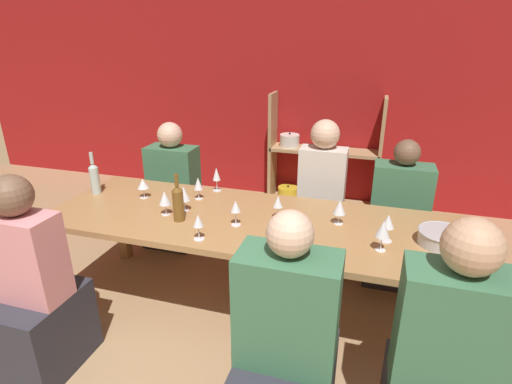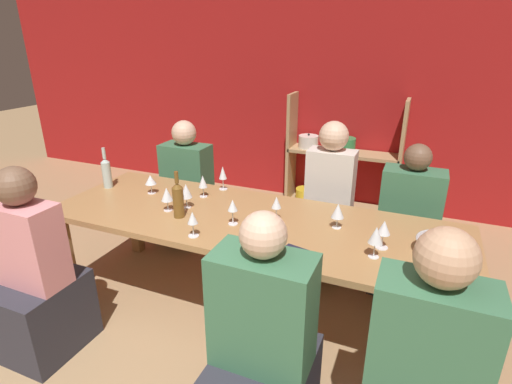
{
  "view_description": "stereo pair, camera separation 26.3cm",
  "coord_description": "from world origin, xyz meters",
  "px_view_note": "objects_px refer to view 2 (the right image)",
  "views": [
    {
      "loc": [
        0.87,
        -0.68,
        1.84
      ],
      "look_at": [
        0.16,
        1.67,
        0.87
      ],
      "focal_mm": 28.0,
      "sensor_mm": 36.0,
      "label": 1
    },
    {
      "loc": [
        1.11,
        -0.59,
        1.84
      ],
      "look_at": [
        0.16,
        1.67,
        0.87
      ],
      "focal_mm": 28.0,
      "sensor_mm": 36.0,
      "label": 2
    }
  ],
  "objects_px": {
    "wine_glass_empty_b": "(193,219)",
    "wine_glass_white_b": "(167,195)",
    "wine_bottle_dark": "(107,172)",
    "wine_glass_empty_d": "(186,191)",
    "wine_glass_empty_c": "(376,236)",
    "person_far_a": "(188,196)",
    "wine_glass_empty_e": "(384,228)",
    "wine_glass_red_a": "(338,211)",
    "wine_glass_white_a": "(223,174)",
    "wine_bottle_green": "(178,199)",
    "person_near_a": "(39,287)",
    "person_far_c": "(406,237)",
    "wine_glass_red_d": "(151,180)",
    "cell_phone": "(297,250)",
    "shelf_unit": "(336,169)",
    "wine_glass_red_b": "(203,182)",
    "wine_glass_empty_a": "(233,206)",
    "mixing_bowl": "(442,247)",
    "wine_glass_red_c": "(276,204)",
    "person_near_b": "(262,362)",
    "dining_table": "(250,229)",
    "person_far_b": "(328,216)"
  },
  "relations": [
    {
      "from": "cell_phone",
      "to": "wine_glass_empty_c",
      "type": "bearing_deg",
      "value": 14.44
    },
    {
      "from": "wine_glass_red_b",
      "to": "wine_glass_empty_a",
      "type": "bearing_deg",
      "value": -39.29
    },
    {
      "from": "wine_glass_empty_e",
      "to": "mixing_bowl",
      "type": "bearing_deg",
      "value": 9.2
    },
    {
      "from": "shelf_unit",
      "to": "person_near_a",
      "type": "relative_size",
      "value": 1.05
    },
    {
      "from": "wine_glass_empty_c",
      "to": "shelf_unit",
      "type": "bearing_deg",
      "value": 106.74
    },
    {
      "from": "wine_bottle_dark",
      "to": "wine_glass_empty_d",
      "type": "height_order",
      "value": "wine_bottle_dark"
    },
    {
      "from": "shelf_unit",
      "to": "wine_glass_empty_e",
      "type": "height_order",
      "value": "shelf_unit"
    },
    {
      "from": "wine_bottle_green",
      "to": "person_near_b",
      "type": "bearing_deg",
      "value": -37.83
    },
    {
      "from": "mixing_bowl",
      "to": "wine_glass_red_b",
      "type": "relative_size",
      "value": 1.68
    },
    {
      "from": "shelf_unit",
      "to": "wine_glass_empty_d",
      "type": "bearing_deg",
      "value": -106.35
    },
    {
      "from": "wine_glass_empty_b",
      "to": "wine_glass_white_b",
      "type": "height_order",
      "value": "wine_glass_white_b"
    },
    {
      "from": "wine_bottle_green",
      "to": "wine_glass_empty_a",
      "type": "xyz_separation_m",
      "value": [
        0.37,
        0.04,
        -0.0
      ]
    },
    {
      "from": "cell_phone",
      "to": "wine_bottle_green",
      "type": "bearing_deg",
      "value": 171.26
    },
    {
      "from": "wine_glass_red_d",
      "to": "person_far_c",
      "type": "xyz_separation_m",
      "value": [
        1.82,
        0.66,
        -0.42
      ]
    },
    {
      "from": "wine_glass_empty_d",
      "to": "dining_table",
      "type": "bearing_deg",
      "value": 0.55
    },
    {
      "from": "person_far_a",
      "to": "person_far_c",
      "type": "height_order",
      "value": "person_far_c"
    },
    {
      "from": "mixing_bowl",
      "to": "wine_glass_empty_d",
      "type": "relative_size",
      "value": 1.61
    },
    {
      "from": "cell_phone",
      "to": "person_far_a",
      "type": "relative_size",
      "value": 0.14
    },
    {
      "from": "wine_glass_red_c",
      "to": "person_near_b",
      "type": "bearing_deg",
      "value": -73.44
    },
    {
      "from": "wine_bottle_dark",
      "to": "cell_phone",
      "type": "bearing_deg",
      "value": -12.82
    },
    {
      "from": "wine_glass_empty_c",
      "to": "wine_glass_white_a",
      "type": "bearing_deg",
      "value": 154.13
    },
    {
      "from": "cell_phone",
      "to": "person_near_a",
      "type": "bearing_deg",
      "value": -159.33
    },
    {
      "from": "wine_glass_red_a",
      "to": "wine_glass_white_a",
      "type": "distance_m",
      "value": 1.01
    },
    {
      "from": "wine_glass_red_a",
      "to": "wine_glass_empty_e",
      "type": "distance_m",
      "value": 0.32
    },
    {
      "from": "wine_glass_empty_c",
      "to": "person_far_a",
      "type": "relative_size",
      "value": 0.16
    },
    {
      "from": "wine_glass_red_a",
      "to": "wine_glass_empty_d",
      "type": "bearing_deg",
      "value": -174.83
    },
    {
      "from": "dining_table",
      "to": "person_near_b",
      "type": "distance_m",
      "value": 0.95
    },
    {
      "from": "wine_glass_empty_c",
      "to": "wine_glass_empty_d",
      "type": "height_order",
      "value": "wine_glass_empty_c"
    },
    {
      "from": "shelf_unit",
      "to": "wine_glass_empty_b",
      "type": "distance_m",
      "value": 2.47
    },
    {
      "from": "wine_glass_empty_e",
      "to": "cell_phone",
      "type": "relative_size",
      "value": 1.03
    },
    {
      "from": "wine_glass_red_a",
      "to": "wine_glass_white_a",
      "type": "height_order",
      "value": "wine_glass_white_a"
    },
    {
      "from": "wine_glass_empty_e",
      "to": "person_far_c",
      "type": "xyz_separation_m",
      "value": [
        0.12,
        0.84,
        -0.44
      ]
    },
    {
      "from": "wine_glass_red_a",
      "to": "person_far_a",
      "type": "relative_size",
      "value": 0.14
    },
    {
      "from": "wine_glass_empty_d",
      "to": "person_far_a",
      "type": "xyz_separation_m",
      "value": [
        -0.54,
        0.84,
        -0.44
      ]
    },
    {
      "from": "cell_phone",
      "to": "person_near_b",
      "type": "xyz_separation_m",
      "value": [
        0.01,
        -0.54,
        -0.3
      ]
    },
    {
      "from": "wine_glass_empty_e",
      "to": "person_far_a",
      "type": "relative_size",
      "value": 0.15
    },
    {
      "from": "wine_glass_red_a",
      "to": "person_near_a",
      "type": "distance_m",
      "value": 1.85
    },
    {
      "from": "dining_table",
      "to": "wine_glass_empty_e",
      "type": "bearing_deg",
      "value": -4.25
    },
    {
      "from": "dining_table",
      "to": "wine_glass_white_a",
      "type": "relative_size",
      "value": 14.72
    },
    {
      "from": "dining_table",
      "to": "wine_glass_empty_d",
      "type": "distance_m",
      "value": 0.51
    },
    {
      "from": "wine_glass_red_c",
      "to": "wine_glass_empty_d",
      "type": "distance_m",
      "value": 0.64
    },
    {
      "from": "shelf_unit",
      "to": "wine_glass_red_c",
      "type": "bearing_deg",
      "value": -89.15
    },
    {
      "from": "person_far_b",
      "to": "cell_phone",
      "type": "bearing_deg",
      "value": 93.21
    },
    {
      "from": "wine_glass_red_a",
      "to": "cell_phone",
      "type": "relative_size",
      "value": 1.0
    },
    {
      "from": "wine_bottle_dark",
      "to": "wine_glass_white_b",
      "type": "xyz_separation_m",
      "value": [
        0.69,
        -0.19,
        -0.01
      ]
    },
    {
      "from": "wine_glass_white_a",
      "to": "person_far_c",
      "type": "xyz_separation_m",
      "value": [
        1.36,
        0.37,
        -0.44
      ]
    },
    {
      "from": "wine_bottle_green",
      "to": "person_near_a",
      "type": "xyz_separation_m",
      "value": [
        -0.57,
        -0.67,
        -0.4
      ]
    },
    {
      "from": "person_far_c",
      "to": "wine_glass_red_a",
      "type": "bearing_deg",
      "value": 59.71
    },
    {
      "from": "person_near_b",
      "to": "wine_glass_empty_b",
      "type": "bearing_deg",
      "value": 143.38
    },
    {
      "from": "wine_glass_empty_c",
      "to": "wine_glass_white_b",
      "type": "bearing_deg",
      "value": 176.53
    }
  ]
}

